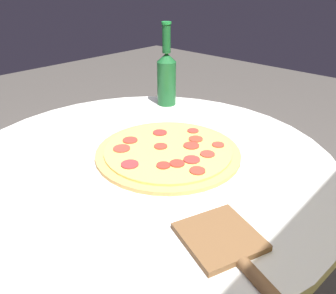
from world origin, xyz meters
name	(u,v)px	position (x,y,z in m)	size (l,w,h in m)	color
table	(148,210)	(0.00, 0.00, 0.58)	(0.96, 0.96, 0.75)	silver
pizza	(168,151)	(-0.05, 0.03, 0.76)	(0.37, 0.37, 0.02)	tan
beer_bottle	(167,76)	(-0.32, -0.23, 0.85)	(0.07, 0.07, 0.28)	#195628
pizza_paddle	(230,249)	(0.12, 0.34, 0.76)	(0.16, 0.27, 0.02)	brown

